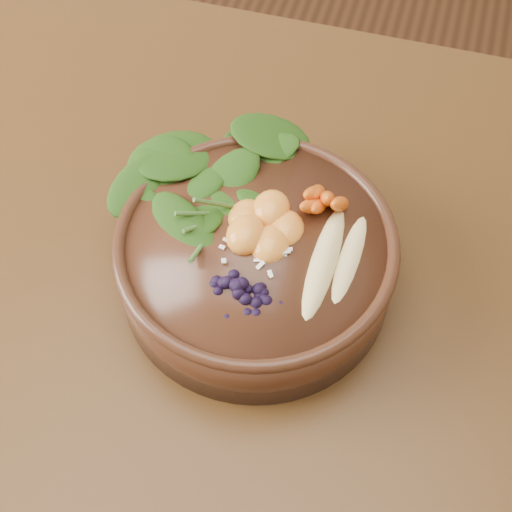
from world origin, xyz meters
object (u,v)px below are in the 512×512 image
at_px(blueberry_pile, 238,278).
at_px(kale_heap, 234,172).
at_px(dining_table, 108,312).
at_px(banana_halves, 338,252).
at_px(stoneware_bowl, 256,262).
at_px(carrot_cluster, 330,172).
at_px(mandarin_cluster, 264,218).

bearing_deg(blueberry_pile, kale_heap, 108.39).
bearing_deg(blueberry_pile, dining_table, 171.53).
height_order(dining_table, banana_halves, banana_halves).
relative_size(dining_table, stoneware_bowl, 5.92).
xyz_separation_m(carrot_cluster, blueberry_pile, (-0.05, -0.13, -0.02)).
xyz_separation_m(carrot_cluster, mandarin_cluster, (-0.05, -0.05, -0.02)).
bearing_deg(blueberry_pile, mandarin_cluster, 87.33).
xyz_separation_m(banana_halves, blueberry_pile, (-0.08, -0.06, 0.01)).
distance_m(banana_halves, blueberry_pile, 0.10).
distance_m(dining_table, banana_halves, 0.31).
bearing_deg(blueberry_pile, carrot_cluster, 67.04).
bearing_deg(mandarin_cluster, carrot_cluster, 46.79).
xyz_separation_m(stoneware_bowl, blueberry_pile, (-0.00, -0.06, 0.06)).
bearing_deg(banana_halves, blueberry_pile, -141.51).
height_order(stoneware_bowl, blueberry_pile, blueberry_pile).
distance_m(banana_halves, mandarin_cluster, 0.08).
bearing_deg(kale_heap, stoneware_bowl, -56.54).
distance_m(dining_table, carrot_cluster, 0.32).
height_order(stoneware_bowl, kale_heap, kale_heap).
bearing_deg(dining_table, kale_heap, 34.68).
bearing_deg(kale_heap, dining_table, -145.32).
bearing_deg(stoneware_bowl, banana_halves, -0.66).
distance_m(carrot_cluster, blueberry_pile, 0.14).
height_order(dining_table, stoneware_bowl, stoneware_bowl).
bearing_deg(stoneware_bowl, blueberry_pile, -90.54).
distance_m(stoneware_bowl, carrot_cluster, 0.11).
relative_size(kale_heap, mandarin_cluster, 2.07).
bearing_deg(mandarin_cluster, banana_halves, -13.15).
bearing_deg(stoneware_bowl, mandarin_cluster, 80.25).
bearing_deg(dining_table, blueberry_pile, -8.47).
xyz_separation_m(kale_heap, mandarin_cluster, (0.04, -0.04, -0.01)).
bearing_deg(stoneware_bowl, carrot_cluster, 52.90).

